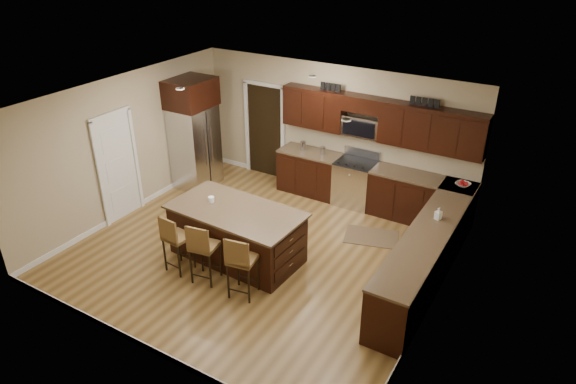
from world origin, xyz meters
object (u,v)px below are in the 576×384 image
Objects in this scene: stool_mid at (202,247)px; stool_right at (240,260)px; range at (355,182)px; stool_left at (174,238)px; refrigerator at (194,133)px; island at (237,235)px.

stool_mid is 0.99× the size of stool_right.
range is at bearing 76.42° from stool_right.
range reaches higher than stool_mid.
stool_left is 0.44× the size of refrigerator.
island is 2.17× the size of stool_mid.
stool_mid is 0.72m from stool_right.
range is at bearing 72.08° from stool_left.
island is 0.98× the size of refrigerator.
stool_right reaches higher than island.
range is at bearing 74.40° from island.
stool_mid reaches higher than stool_left.
stool_left is at bearing -123.21° from island.
refrigerator is (-2.34, 2.67, 0.55)m from stool_mid.
island is 1.06m from stool_left.
refrigerator is at bearing 128.54° from stool_left.
stool_left is (-0.61, -0.84, 0.21)m from island.
stool_left is at bearing -112.86° from range.
stool_mid is at bearing 4.83° from stool_left.
refrigerator reaches higher than stool_mid.
stool_right is at bearing 4.87° from stool_left.
stool_right reaches higher than stool_mid.
range is at bearing 65.30° from stool_mid.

